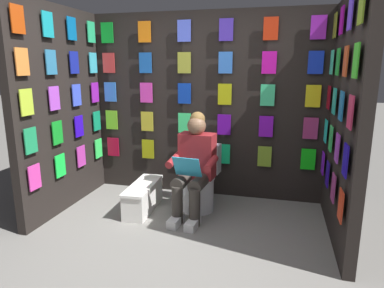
{
  "coord_description": "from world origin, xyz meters",
  "views": [
    {
      "loc": [
        -0.93,
        2.67,
        1.7
      ],
      "look_at": [
        -0.02,
        -0.9,
        0.85
      ],
      "focal_mm": 31.93,
      "sensor_mm": 36.0,
      "label": 1
    }
  ],
  "objects": [
    {
      "name": "ground_plane",
      "position": [
        0.0,
        0.0,
        0.0
      ],
      "size": [
        30.0,
        30.0,
        0.0
      ],
      "primitive_type": "plane",
      "color": "gray"
    },
    {
      "name": "display_wall_back",
      "position": [
        -0.0,
        -1.68,
        1.18
      ],
      "size": [
        3.1,
        0.14,
        2.36
      ],
      "color": "black",
      "rests_on": "ground"
    },
    {
      "name": "comic_longbox_near",
      "position": [
        0.59,
        -0.91,
        0.16
      ],
      "size": [
        0.3,
        0.79,
        0.32
      ],
      "rotation": [
        0.0,
        0.0,
        0.04
      ],
      "color": "white",
      "rests_on": "ground"
    },
    {
      "name": "display_wall_right",
      "position": [
        1.55,
        -0.81,
        1.19
      ],
      "size": [
        0.14,
        1.63,
        2.36
      ],
      "color": "black",
      "rests_on": "ground"
    },
    {
      "name": "display_wall_left",
      "position": [
        -1.55,
        -0.81,
        1.19
      ],
      "size": [
        0.14,
        1.63,
        2.36
      ],
      "color": "black",
      "rests_on": "ground"
    },
    {
      "name": "person_reading",
      "position": [
        -0.04,
        -0.92,
        0.6
      ],
      "size": [
        0.55,
        0.71,
        1.19
      ],
      "rotation": [
        0.0,
        0.0,
        -0.09
      ],
      "color": "maroon",
      "rests_on": "ground"
    },
    {
      "name": "toilet",
      "position": [
        -0.05,
        -1.14,
        0.33
      ],
      "size": [
        0.43,
        0.57,
        0.77
      ],
      "rotation": [
        0.0,
        0.0,
        -0.09
      ],
      "color": "white",
      "rests_on": "ground"
    }
  ]
}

